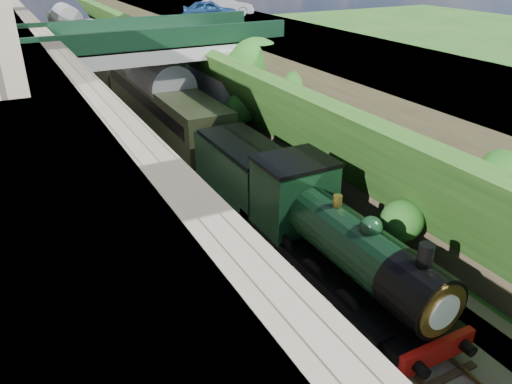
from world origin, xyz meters
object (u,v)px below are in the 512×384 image
road_bridge (158,74)px  tender (245,175)px  tree (257,69)px  locomotive (337,243)px  car_blue (210,10)px  car_silver (225,6)px

road_bridge → tender: (0.26, -11.92, -2.46)m
road_bridge → tree: bearing=-40.2°
tree → locomotive: bearing=-107.4°
car_blue → tender: car_blue is taller
car_silver → locomotive: (-8.42, -27.77, -5.11)m
car_blue → tender: 20.60m
locomotive → tender: size_ratio=1.70×
tree → tender: size_ratio=1.10×
car_blue → locomotive: 27.44m
locomotive → tree: bearing=72.6°
car_silver → locomotive: bearing=172.9°
tree → tender: tree is taller
car_silver → tender: (-8.42, -20.41, -5.39)m
tree → car_blue: size_ratio=1.55×
tree → tender: bearing=-121.4°
tree → car_blue: car_blue is taller
road_bridge → tender: road_bridge is taller
car_silver → tree: bearing=173.5°
road_bridge → tree: size_ratio=2.42×
car_blue → car_silver: (2.02, 1.58, 0.03)m
locomotive → tender: 7.37m
locomotive → road_bridge: bearing=90.8°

